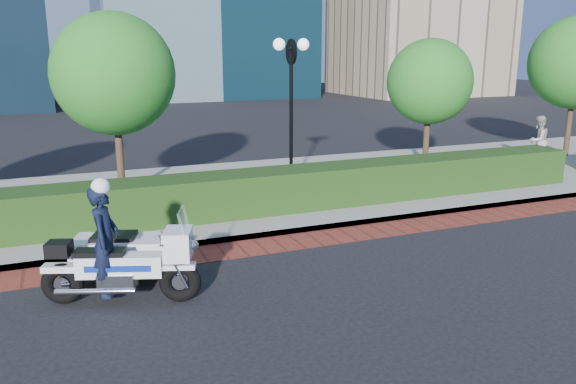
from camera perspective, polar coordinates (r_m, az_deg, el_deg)
name	(u,v)px	position (r m, az deg, el deg)	size (l,w,h in m)	color
ground	(346,262)	(11.13, 5.95, -7.11)	(120.00, 120.00, 0.00)	black
brick_strip	(314,239)	(12.39, 2.66, -4.79)	(60.00, 1.00, 0.01)	maroon
sidewalk	(249,191)	(16.39, -4.00, 0.14)	(60.00, 8.00, 0.15)	gray
hedge_main	(279,190)	(14.06, -0.93, 0.25)	(18.00, 1.20, 1.00)	black
lamppost	(291,91)	(15.55, 0.32, 10.19)	(1.02, 0.70, 4.21)	black
tree_b	(114,74)	(15.69, -17.28, 11.35)	(3.20, 3.20, 4.89)	#332319
tree_c	(430,82)	(19.41, 14.20, 10.80)	(2.80, 2.80, 4.30)	#332319
tree_d	(576,63)	(23.82, 27.25, 11.58)	(3.40, 3.40, 5.16)	#332319
police_motorcycle	(119,253)	(9.88, -16.80, -5.98)	(2.51, 2.26, 2.10)	black
pedestrian	(538,141)	(21.38, 24.04, 4.79)	(0.84, 0.65, 1.73)	#9F978C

